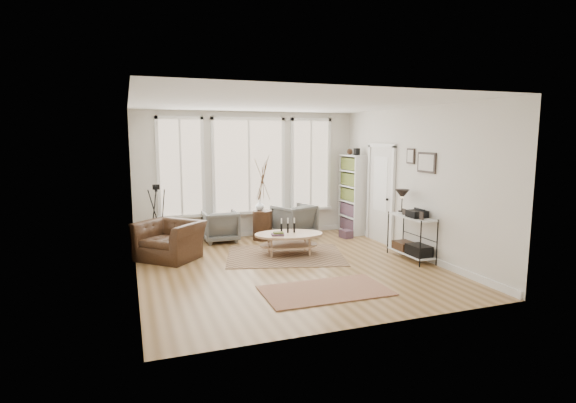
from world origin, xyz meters
name	(u,v)px	position (x,y,z in m)	size (l,w,h in m)	color
room	(289,188)	(0.02, 0.03, 1.43)	(5.50, 5.54, 2.90)	#A47E50
bay_window	(249,168)	(0.00, 2.71, 1.61)	(4.14, 0.12, 2.24)	tan
door	(381,192)	(2.57, 1.15, 1.12)	(0.09, 1.06, 2.22)	silver
bookcase	(352,194)	(2.44, 2.23, 0.96)	(0.31, 0.85, 2.06)	white
low_shelf	(411,233)	(2.38, -0.30, 0.51)	(0.38, 1.08, 1.30)	white
wall_art	(422,161)	(2.58, -0.27, 1.88)	(0.04, 0.88, 0.44)	black
rug_main	(285,255)	(0.19, 0.73, 0.01)	(2.25, 1.69, 0.01)	brown
rug_runner	(325,290)	(0.08, -1.41, 0.01)	(1.91, 1.06, 0.01)	brown
coffee_table	(288,238)	(0.28, 0.80, 0.33)	(1.48, 1.07, 0.62)	tan
armchair_left	(220,226)	(-0.77, 2.38, 0.35)	(0.74, 0.76, 0.69)	#5F605B
armchair_right	(294,220)	(0.96, 2.31, 0.38)	(0.82, 0.84, 0.76)	#5F605B
side_table	(262,200)	(0.18, 2.25, 0.90)	(0.45, 0.45, 1.87)	#3B2517
vase	(260,205)	(0.14, 2.32, 0.78)	(0.21, 0.21, 0.22)	silver
accent_chair	(170,240)	(-1.97, 1.30, 0.36)	(1.11, 0.97, 0.72)	#3B2517
tripod_camera	(157,221)	(-2.13, 2.00, 0.63)	(0.48, 0.48, 1.37)	black
book_stack_near	(346,234)	(2.05, 1.75, 0.09)	(0.22, 0.28, 0.18)	maroon
book_stack_far	(346,235)	(2.05, 1.73, 0.07)	(0.18, 0.23, 0.15)	maroon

